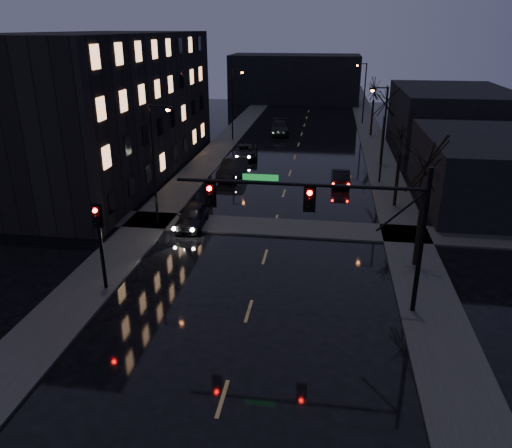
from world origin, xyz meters
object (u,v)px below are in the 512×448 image
(lead_car, at_px, (340,177))
(oncoming_car_a, at_px, (192,216))
(oncoming_car_c, at_px, (246,151))
(oncoming_car_b, at_px, (232,168))
(oncoming_car_d, at_px, (280,127))

(lead_car, bearing_deg, oncoming_car_a, 46.21)
(oncoming_car_a, height_order, lead_car, oncoming_car_a)
(oncoming_car_c, xyz_separation_m, lead_car, (9.32, -8.00, 0.01))
(oncoming_car_a, distance_m, oncoming_car_b, 11.84)
(oncoming_car_d, bearing_deg, lead_car, -76.44)
(oncoming_car_b, relative_size, oncoming_car_c, 1.02)
(oncoming_car_b, xyz_separation_m, oncoming_car_d, (2.25, 19.74, -0.01))
(oncoming_car_b, distance_m, lead_car, 9.46)
(oncoming_car_a, relative_size, oncoming_car_b, 0.85)
(oncoming_car_d, height_order, lead_car, oncoming_car_d)
(oncoming_car_a, bearing_deg, oncoming_car_c, 85.14)
(oncoming_car_c, bearing_deg, oncoming_car_a, -99.45)
(oncoming_car_b, xyz_separation_m, lead_car, (9.42, -0.90, -0.13))
(oncoming_car_b, distance_m, oncoming_car_d, 19.87)
(oncoming_car_d, relative_size, lead_car, 1.34)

